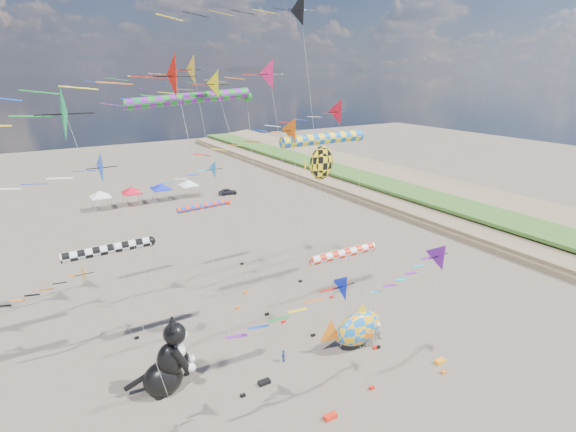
% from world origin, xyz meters
% --- Properties ---
extents(delta_kite_0, '(7.65, 1.94, 11.81)m').
position_xyz_m(delta_kite_0, '(5.36, 1.86, 10.54)').
color(delta_kite_0, '#5E1688').
rests_on(delta_kite_0, ground).
extents(delta_kite_1, '(9.40, 2.11, 18.98)m').
position_xyz_m(delta_kite_1, '(-0.49, 11.24, 17.60)').
color(delta_kite_1, '#D9550A').
rests_on(delta_kite_1, ground).
extents(delta_kite_2, '(12.13, 2.05, 17.60)m').
position_xyz_m(delta_kite_2, '(-14.04, 11.97, 16.23)').
color(delta_kite_2, blue).
rests_on(delta_kite_2, ground).
extents(delta_kite_3, '(8.96, 1.78, 14.55)m').
position_xyz_m(delta_kite_3, '(-2.33, 21.41, 13.27)').
color(delta_kite_3, '#2093CF').
rests_on(delta_kite_3, ground).
extents(delta_kite_4, '(13.34, 2.55, 21.67)m').
position_xyz_m(delta_kite_4, '(-16.03, 4.64, 20.13)').
color(delta_kite_4, '#178A44').
rests_on(delta_kite_4, ground).
extents(delta_kite_5, '(11.55, 1.85, 10.59)m').
position_xyz_m(delta_kite_5, '(-3.13, 3.39, 9.29)').
color(delta_kite_5, '#081ED6').
rests_on(delta_kite_5, ground).
extents(delta_kite_6, '(15.02, 3.09, 28.37)m').
position_xyz_m(delta_kite_6, '(3.86, 15.94, 26.60)').
color(delta_kite_6, black).
rests_on(delta_kite_6, ground).
extents(delta_kite_7, '(9.30, 1.55, 7.80)m').
position_xyz_m(delta_kite_7, '(-15.31, 18.88, 6.60)').
color(delta_kite_7, '#DFA209').
rests_on(delta_kite_7, ground).
extents(delta_kite_8, '(10.97, 2.67, 19.76)m').
position_xyz_m(delta_kite_8, '(8.80, 17.79, 18.18)').
color(delta_kite_8, red).
rests_on(delta_kite_8, ground).
extents(delta_kite_9, '(13.63, 2.61, 23.14)m').
position_xyz_m(delta_kite_9, '(-10.37, 7.58, 21.56)').
color(delta_kite_9, red).
rests_on(delta_kite_9, ground).
extents(delta_kite_10, '(11.71, 2.29, 22.29)m').
position_xyz_m(delta_kite_10, '(-3.20, 14.49, 20.85)').
color(delta_kite_10, yellow).
rests_on(delta_kite_10, ground).
extents(delta_kite_11, '(14.03, 3.04, 23.30)m').
position_xyz_m(delta_kite_11, '(4.05, 20.64, 21.55)').
color(delta_kite_11, '#F72167').
rests_on(delta_kite_11, ground).
extents(delta_kite_12, '(11.81, 2.68, 23.50)m').
position_xyz_m(delta_kite_12, '(-4.10, 18.99, 21.91)').
color(delta_kite_12, yellow).
rests_on(delta_kite_12, ground).
extents(windsock_0, '(8.88, 0.92, 17.49)m').
position_xyz_m(windsock_0, '(3.93, 11.66, 16.97)').
color(windsock_0, blue).
rests_on(windsock_0, ground).
extents(windsock_1, '(7.54, 0.67, 8.30)m').
position_xyz_m(windsock_1, '(0.02, 28.17, 7.91)').
color(windsock_1, red).
rests_on(windsock_1, ground).
extents(windsock_2, '(11.13, 0.84, 20.49)m').
position_xyz_m(windsock_2, '(-4.81, 16.43, 20.00)').
color(windsock_2, '#188625').
rests_on(windsock_2, ground).
extents(windsock_3, '(8.05, 0.81, 9.77)m').
position_xyz_m(windsock_3, '(-11.79, 16.91, 9.32)').
color(windsock_3, black).
rests_on(windsock_3, ground).
extents(windsock_4, '(6.98, 0.70, 9.80)m').
position_xyz_m(windsock_4, '(2.50, 6.95, 9.38)').
color(windsock_4, red).
rests_on(windsock_4, ground).
extents(angelfish_kite, '(3.74, 3.02, 16.52)m').
position_xyz_m(angelfish_kite, '(3.07, 11.38, 15.07)').
color(angelfish_kite, yellow).
rests_on(angelfish_kite, ground).
extents(cat_inflatable, '(4.73, 3.37, 5.78)m').
position_xyz_m(cat_inflatable, '(-10.16, 11.08, 2.89)').
color(cat_inflatable, black).
rests_on(cat_inflatable, ground).
extents(fish_inflatable, '(5.95, 2.75, 4.01)m').
position_xyz_m(fish_inflatable, '(4.95, 8.00, 1.76)').
color(fish_inflatable, blue).
rests_on(fish_inflatable, ground).
extents(person_adult, '(0.69, 0.46, 1.85)m').
position_xyz_m(person_adult, '(3.72, 8.43, 0.93)').
color(person_adult, gray).
rests_on(person_adult, ground).
extents(child_green, '(0.66, 0.61, 1.09)m').
position_xyz_m(child_green, '(5.44, 7.68, 0.54)').
color(child_green, '#258D43').
rests_on(child_green, ground).
extents(child_blue, '(0.60, 0.61, 1.03)m').
position_xyz_m(child_blue, '(-1.35, 9.56, 0.52)').
color(child_blue, '#214FAE').
rests_on(child_blue, ground).
extents(kite_bag_0, '(0.90, 0.44, 0.30)m').
position_xyz_m(kite_bag_0, '(-3.96, 7.97, 0.15)').
color(kite_bag_0, black).
rests_on(kite_bag_0, ground).
extents(kite_bag_1, '(0.90, 0.44, 0.30)m').
position_xyz_m(kite_bag_1, '(-1.87, 2.65, 0.15)').
color(kite_bag_1, red).
rests_on(kite_bag_1, ground).
extents(kite_bag_2, '(0.90, 0.44, 0.30)m').
position_xyz_m(kite_bag_2, '(10.96, 18.36, 0.15)').
color(kite_bag_2, '#1629E0').
rests_on(kite_bag_2, ground).
extents(kite_bag_3, '(0.90, 0.44, 0.30)m').
position_xyz_m(kite_bag_3, '(9.09, 2.88, 0.15)').
color(kite_bag_3, orange).
rests_on(kite_bag_3, ground).
extents(tent_row, '(19.20, 4.20, 3.80)m').
position_xyz_m(tent_row, '(1.50, 60.00, 3.15)').
color(tent_row, white).
rests_on(tent_row, ground).
extents(parked_car, '(3.56, 1.86, 1.16)m').
position_xyz_m(parked_car, '(15.69, 58.00, 0.58)').
color(parked_car, '#26262D').
rests_on(parked_car, ground).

